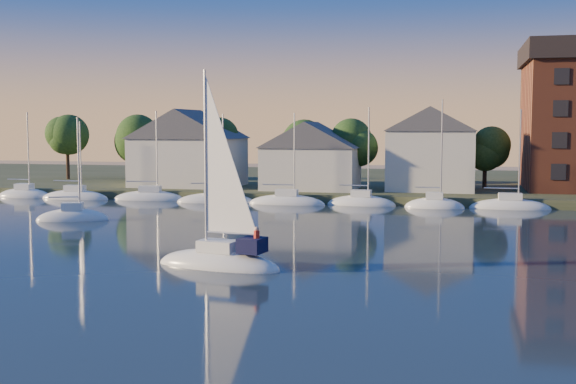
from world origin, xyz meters
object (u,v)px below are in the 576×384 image
(clubhouse_centre, at_px, (311,155))
(clubhouse_east, at_px, (431,148))
(clubhouse_west, at_px, (188,147))
(hero_sailboat, at_px, (220,258))
(drifting_sailboat_left, at_px, (73,219))

(clubhouse_centre, bearing_deg, clubhouse_east, 8.13)
(clubhouse_west, bearing_deg, clubhouse_east, 1.91)
(clubhouse_west, bearing_deg, hero_sailboat, -66.66)
(clubhouse_west, height_order, drifting_sailboat_left, clubhouse_west)
(drifting_sailboat_left, bearing_deg, clubhouse_centre, 36.02)
(hero_sailboat, distance_m, drifting_sailboat_left, 26.69)
(clubhouse_west, bearing_deg, drifting_sailboat_left, -92.03)
(clubhouse_centre, height_order, clubhouse_east, clubhouse_east)
(clubhouse_west, distance_m, hero_sailboat, 48.56)
(drifting_sailboat_left, bearing_deg, hero_sailboat, -61.83)
(clubhouse_west, relative_size, hero_sailboat, 1.04)
(hero_sailboat, bearing_deg, drifting_sailboat_left, -30.96)
(clubhouse_east, bearing_deg, drifting_sailboat_left, -138.14)
(clubhouse_west, relative_size, drifting_sailboat_left, 1.30)
(clubhouse_west, height_order, hero_sailboat, hero_sailboat)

